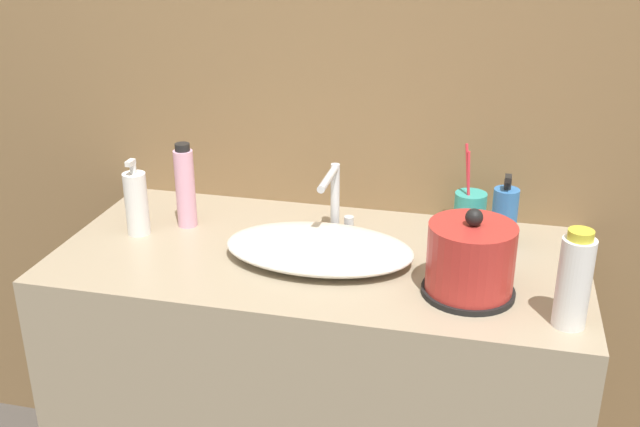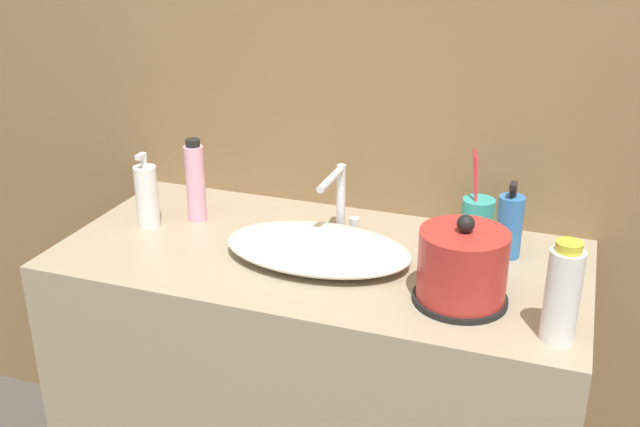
{
  "view_description": "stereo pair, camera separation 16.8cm",
  "coord_description": "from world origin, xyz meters",
  "px_view_note": "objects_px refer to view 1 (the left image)",
  "views": [
    {
      "loc": [
        0.36,
        -1.22,
        1.6
      ],
      "look_at": [
        0.0,
        0.29,
        0.94
      ],
      "focal_mm": 42.0,
      "sensor_mm": 36.0,
      "label": 1
    },
    {
      "loc": [
        0.53,
        -1.17,
        1.6
      ],
      "look_at": [
        0.0,
        0.29,
        0.94
      ],
      "focal_mm": 42.0,
      "sensor_mm": 36.0,
      "label": 2
    }
  ],
  "objects_px": {
    "lotion_bottle": "(136,203)",
    "mouthwash_bottle": "(574,281)",
    "faucet": "(335,196)",
    "hand_cream_bottle": "(504,218)",
    "electric_kettle": "(470,262)",
    "shampoo_bottle": "(185,187)",
    "toothbrush_cup": "(470,212)"
  },
  "relations": [
    {
      "from": "toothbrush_cup",
      "to": "hand_cream_bottle",
      "type": "xyz_separation_m",
      "value": [
        0.08,
        -0.07,
        0.02
      ]
    },
    {
      "from": "faucet",
      "to": "hand_cream_bottle",
      "type": "xyz_separation_m",
      "value": [
        0.4,
        0.02,
        -0.03
      ]
    },
    {
      "from": "electric_kettle",
      "to": "shampoo_bottle",
      "type": "height_order",
      "value": "shampoo_bottle"
    },
    {
      "from": "mouthwash_bottle",
      "to": "lotion_bottle",
      "type": "bearing_deg",
      "value": 168.6
    },
    {
      "from": "mouthwash_bottle",
      "to": "hand_cream_bottle",
      "type": "relative_size",
      "value": 1.1
    },
    {
      "from": "electric_kettle",
      "to": "hand_cream_bottle",
      "type": "xyz_separation_m",
      "value": [
        0.06,
        0.25,
        0.0
      ]
    },
    {
      "from": "electric_kettle",
      "to": "shampoo_bottle",
      "type": "distance_m",
      "value": 0.73
    },
    {
      "from": "toothbrush_cup",
      "to": "hand_cream_bottle",
      "type": "distance_m",
      "value": 0.11
    },
    {
      "from": "electric_kettle",
      "to": "mouthwash_bottle",
      "type": "xyz_separation_m",
      "value": [
        0.19,
        -0.08,
        0.02
      ]
    },
    {
      "from": "lotion_bottle",
      "to": "hand_cream_bottle",
      "type": "xyz_separation_m",
      "value": [
        0.86,
        0.13,
        -0.01
      ]
    },
    {
      "from": "faucet",
      "to": "mouthwash_bottle",
      "type": "bearing_deg",
      "value": -30.08
    },
    {
      "from": "electric_kettle",
      "to": "hand_cream_bottle",
      "type": "relative_size",
      "value": 1.07
    },
    {
      "from": "faucet",
      "to": "toothbrush_cup",
      "type": "bearing_deg",
      "value": 16.28
    },
    {
      "from": "faucet",
      "to": "shampoo_bottle",
      "type": "xyz_separation_m",
      "value": [
        -0.37,
        -0.03,
        0.0
      ]
    },
    {
      "from": "shampoo_bottle",
      "to": "mouthwash_bottle",
      "type": "xyz_separation_m",
      "value": [
        0.9,
        -0.27,
        -0.01
      ]
    },
    {
      "from": "faucet",
      "to": "mouthwash_bottle",
      "type": "height_order",
      "value": "mouthwash_bottle"
    },
    {
      "from": "lotion_bottle",
      "to": "mouthwash_bottle",
      "type": "relative_size",
      "value": 0.96
    },
    {
      "from": "faucet",
      "to": "electric_kettle",
      "type": "bearing_deg",
      "value": -34.17
    },
    {
      "from": "hand_cream_bottle",
      "to": "faucet",
      "type": "bearing_deg",
      "value": -176.84
    },
    {
      "from": "faucet",
      "to": "hand_cream_bottle",
      "type": "bearing_deg",
      "value": 3.16
    },
    {
      "from": "toothbrush_cup",
      "to": "lotion_bottle",
      "type": "height_order",
      "value": "toothbrush_cup"
    },
    {
      "from": "shampoo_bottle",
      "to": "hand_cream_bottle",
      "type": "relative_size",
      "value": 1.18
    },
    {
      "from": "electric_kettle",
      "to": "hand_cream_bottle",
      "type": "height_order",
      "value": "electric_kettle"
    },
    {
      "from": "toothbrush_cup",
      "to": "shampoo_bottle",
      "type": "distance_m",
      "value": 0.7
    },
    {
      "from": "electric_kettle",
      "to": "lotion_bottle",
      "type": "relative_size",
      "value": 1.01
    },
    {
      "from": "lotion_bottle",
      "to": "hand_cream_bottle",
      "type": "relative_size",
      "value": 1.06
    },
    {
      "from": "shampoo_bottle",
      "to": "mouthwash_bottle",
      "type": "relative_size",
      "value": 1.08
    },
    {
      "from": "electric_kettle",
      "to": "toothbrush_cup",
      "type": "distance_m",
      "value": 0.32
    },
    {
      "from": "faucet",
      "to": "toothbrush_cup",
      "type": "xyz_separation_m",
      "value": [
        0.32,
        0.09,
        -0.05
      ]
    },
    {
      "from": "faucet",
      "to": "mouthwash_bottle",
      "type": "relative_size",
      "value": 0.87
    },
    {
      "from": "lotion_bottle",
      "to": "shampoo_bottle",
      "type": "bearing_deg",
      "value": 37.17
    },
    {
      "from": "mouthwash_bottle",
      "to": "electric_kettle",
      "type": "bearing_deg",
      "value": 157.75
    }
  ]
}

